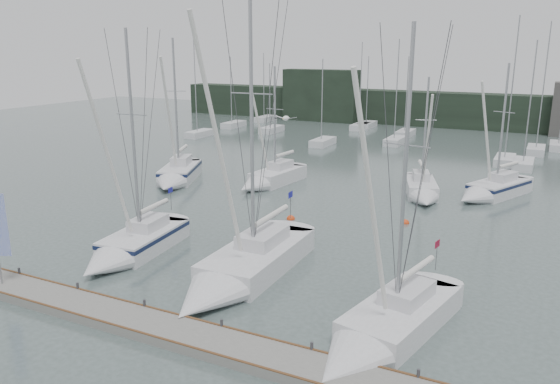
% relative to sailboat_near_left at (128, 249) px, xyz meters
% --- Properties ---
extents(ground, '(160.00, 160.00, 0.00)m').
position_rel_sailboat_near_left_xyz_m(ground, '(7.21, -0.80, -0.56)').
color(ground, '#485754').
rests_on(ground, ground).
extents(dock, '(24.00, 2.00, 0.40)m').
position_rel_sailboat_near_left_xyz_m(dock, '(7.21, -5.80, -0.36)').
color(dock, '#62635E').
rests_on(dock, ground).
extents(far_treeline, '(90.00, 4.00, 5.00)m').
position_rel_sailboat_near_left_xyz_m(far_treeline, '(7.21, 61.20, 1.94)').
color(far_treeline, black).
rests_on(far_treeline, ground).
extents(far_building_left, '(12.00, 3.00, 8.00)m').
position_rel_sailboat_near_left_xyz_m(far_building_left, '(-12.79, 59.20, 3.44)').
color(far_building_left, black).
rests_on(far_building_left, ground).
extents(mast_forest, '(56.40, 24.38, 14.42)m').
position_rel_sailboat_near_left_xyz_m(mast_forest, '(7.99, 45.43, -0.08)').
color(mast_forest, silver).
rests_on(mast_forest, ground).
extents(sailboat_near_left, '(3.53, 8.72, 13.34)m').
position_rel_sailboat_near_left_xyz_m(sailboat_near_left, '(0.00, 0.00, 0.00)').
color(sailboat_near_left, silver).
rests_on(sailboat_near_left, ground).
extents(sailboat_near_center, '(3.40, 11.58, 15.78)m').
position_rel_sailboat_near_left_xyz_m(sailboat_near_center, '(7.21, -0.44, 0.01)').
color(sailboat_near_center, silver).
rests_on(sailboat_near_center, ground).
extents(sailboat_near_right, '(4.60, 9.53, 13.28)m').
position_rel_sailboat_near_left_xyz_m(sailboat_near_right, '(15.19, -2.81, -0.04)').
color(sailboat_near_right, silver).
rests_on(sailboat_near_right, ground).
extents(sailboat_mid_a, '(5.67, 8.83, 13.01)m').
position_rel_sailboat_near_left_xyz_m(sailboat_mid_a, '(-8.16, 15.25, 0.08)').
color(sailboat_mid_a, silver).
rests_on(sailboat_mid_a, ground).
extents(sailboat_mid_b, '(3.38, 8.20, 10.67)m').
position_rel_sailboat_near_left_xyz_m(sailboat_mid_b, '(-0.64, 17.93, -0.01)').
color(sailboat_mid_b, silver).
rests_on(sailboat_mid_b, ground).
extents(sailboat_mid_c, '(4.27, 7.48, 9.95)m').
position_rel_sailboat_near_left_xyz_m(sailboat_mid_c, '(11.99, 19.79, -0.03)').
color(sailboat_mid_c, silver).
rests_on(sailboat_mid_c, ground).
extents(sailboat_mid_d, '(5.58, 8.32, 11.09)m').
position_rel_sailboat_near_left_xyz_m(sailboat_mid_d, '(16.61, 22.21, 0.01)').
color(sailboat_mid_d, silver).
rests_on(sailboat_mid_d, ground).
extents(buoy_a, '(0.58, 0.58, 0.58)m').
position_rel_sailboat_near_left_xyz_m(buoy_a, '(5.09, 10.45, -0.56)').
color(buoy_a, red).
rests_on(buoy_a, ground).
extents(buoy_b, '(0.54, 0.54, 0.54)m').
position_rel_sailboat_near_left_xyz_m(buoy_b, '(12.34, 13.07, -0.56)').
color(buoy_b, red).
rests_on(buoy_b, ground).
extents(seagull, '(0.99, 0.44, 0.20)m').
position_rel_sailboat_near_left_xyz_m(seagull, '(10.54, -1.64, 8.05)').
color(seagull, white).
rests_on(seagull, ground).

